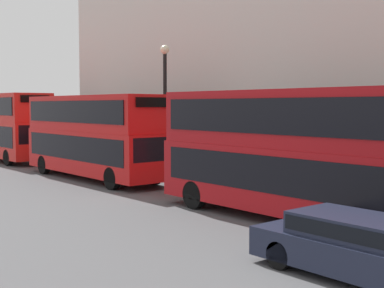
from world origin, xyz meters
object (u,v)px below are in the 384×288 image
at_px(bus_third_in_queue, 95,133).
at_px(bus_second_in_queue, 303,150).
at_px(car_hatchback, 357,245).
at_px(bus_trailing, 3,124).

bearing_deg(bus_third_in_queue, bus_second_in_queue, -90.00).
bearing_deg(bus_third_in_queue, car_hatchback, -101.18).
height_order(bus_second_in_queue, bus_third_in_queue, bus_second_in_queue).
bearing_deg(bus_second_in_queue, bus_trailing, 90.00).
distance_m(bus_second_in_queue, bus_trailing, 25.44).
relative_size(bus_third_in_queue, bus_trailing, 0.95).
xyz_separation_m(bus_second_in_queue, bus_trailing, (0.00, 25.44, 0.14)).
relative_size(bus_second_in_queue, bus_trailing, 1.03).
bearing_deg(car_hatchback, bus_trailing, 83.45).
height_order(bus_second_in_queue, bus_trailing, bus_trailing).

